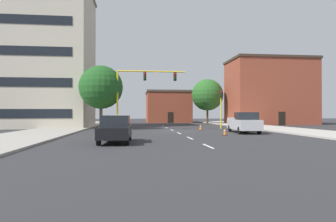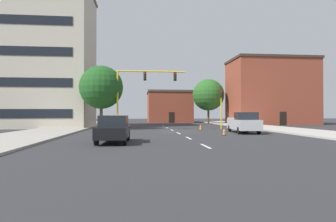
{
  "view_description": "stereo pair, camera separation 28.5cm",
  "coord_description": "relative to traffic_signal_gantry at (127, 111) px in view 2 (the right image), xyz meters",
  "views": [
    {
      "loc": [
        -4.13,
        -30.16,
        1.84
      ],
      "look_at": [
        -0.45,
        2.34,
        2.17
      ],
      "focal_mm": 30.92,
      "sensor_mm": 36.0,
      "label": 1
    },
    {
      "loc": [
        -3.84,
        -30.19,
        1.84
      ],
      "look_at": [
        -0.45,
        2.34,
        2.17
      ],
      "focal_mm": 30.92,
      "sensor_mm": 36.0,
      "label": 2
    }
  ],
  "objects": [
    {
      "name": "ground_plane",
      "position": [
        5.07,
        -3.17,
        -2.22
      ],
      "size": [
        160.0,
        160.0,
        0.0
      ],
      "primitive_type": "plane",
      "color": "#2D2D30"
    },
    {
      "name": "sidewalk_left",
      "position": [
        -7.71,
        4.83,
        -2.15
      ],
      "size": [
        6.0,
        56.0,
        0.14
      ],
      "primitive_type": "cube",
      "color": "#9E998E",
      "rests_on": "ground_plane"
    },
    {
      "name": "sidewalk_right",
      "position": [
        17.85,
        4.83,
        -2.15
      ],
      "size": [
        6.0,
        56.0,
        0.14
      ],
      "primitive_type": "cube",
      "color": "#B2ADA3",
      "rests_on": "ground_plane"
    },
    {
      "name": "lane_stripe_seg_0",
      "position": [
        5.07,
        -17.17,
        -2.22
      ],
      "size": [
        0.16,
        2.4,
        0.01
      ],
      "primitive_type": "cube",
      "color": "silver",
      "rests_on": "ground_plane"
    },
    {
      "name": "lane_stripe_seg_1",
      "position": [
        5.07,
        -11.67,
        -2.22
      ],
      "size": [
        0.16,
        2.4,
        0.01
      ],
      "primitive_type": "cube",
      "color": "silver",
      "rests_on": "ground_plane"
    },
    {
      "name": "lane_stripe_seg_2",
      "position": [
        5.07,
        -6.17,
        -2.22
      ],
      "size": [
        0.16,
        2.4,
        0.01
      ],
      "primitive_type": "cube",
      "color": "silver",
      "rests_on": "ground_plane"
    },
    {
      "name": "lane_stripe_seg_3",
      "position": [
        5.07,
        -0.67,
        -2.22
      ],
      "size": [
        0.16,
        2.4,
        0.01
      ],
      "primitive_type": "cube",
      "color": "silver",
      "rests_on": "ground_plane"
    },
    {
      "name": "lane_stripe_seg_4",
      "position": [
        5.07,
        4.83,
        -2.22
      ],
      "size": [
        0.16,
        2.4,
        0.01
      ],
      "primitive_type": "cube",
      "color": "silver",
      "rests_on": "ground_plane"
    },
    {
      "name": "lane_stripe_seg_5",
      "position": [
        5.07,
        10.33,
        -2.22
      ],
      "size": [
        0.16,
        2.4,
        0.01
      ],
      "primitive_type": "cube",
      "color": "silver",
      "rests_on": "ground_plane"
    },
    {
      "name": "building_tall_left",
      "position": [
        -12.72,
        7.9,
        7.3
      ],
      "size": [
        15.19,
        11.03,
        19.02
      ],
      "color": "beige",
      "rests_on": "ground_plane"
    },
    {
      "name": "building_brick_center",
      "position": [
        7.95,
        28.83,
        1.14
      ],
      "size": [
        9.41,
        9.5,
        6.7
      ],
      "color": "brown",
      "rests_on": "ground_plane"
    },
    {
      "name": "building_row_right",
      "position": [
        24.38,
        14.97,
        3.49
      ],
      "size": [
        14.19,
        8.58,
        11.4
      ],
      "color": "brown",
      "rests_on": "ground_plane"
    },
    {
      "name": "traffic_signal_gantry",
      "position": [
        0.0,
        0.0,
        0.0
      ],
      "size": [
        8.69,
        1.2,
        6.83
      ],
      "color": "yellow",
      "rests_on": "ground_plane"
    },
    {
      "name": "traffic_light_pole_right",
      "position": [
        11.48,
        1.51,
        1.31
      ],
      "size": [
        0.32,
        0.47,
        4.8
      ],
      "color": "yellow",
      "rests_on": "ground_plane"
    },
    {
      "name": "tree_right_far",
      "position": [
        14.05,
        18.4,
        3.09
      ],
      "size": [
        5.77,
        5.77,
        8.2
      ],
      "color": "#4C3823",
      "rests_on": "ground_plane"
    },
    {
      "name": "tree_left_near",
      "position": [
        -3.08,
        1.28,
        2.74
      ],
      "size": [
        5.11,
        5.11,
        7.53
      ],
      "color": "brown",
      "rests_on": "ground_plane"
    },
    {
      "name": "pickup_truck_silver",
      "position": [
        11.37,
        -6.38,
        -1.25
      ],
      "size": [
        2.47,
        5.55,
        1.99
      ],
      "color": "#BCBCC1",
      "rests_on": "ground_plane"
    },
    {
      "name": "sedan_black_near_left",
      "position": [
        -0.31,
        -14.63,
        -1.33
      ],
      "size": [
        1.98,
        4.55,
        1.74
      ],
      "color": "black",
      "rests_on": "ground_plane"
    },
    {
      "name": "traffic_cone_roadside_a",
      "position": [
        8.62,
        -9.09,
        -1.92
      ],
      "size": [
        0.36,
        0.36,
        0.62
      ],
      "color": "black",
      "rests_on": "ground_plane"
    },
    {
      "name": "traffic_cone_roadside_b",
      "position": [
        8.3,
        -1.14,
        -1.89
      ],
      "size": [
        0.36,
        0.36,
        0.67
      ],
      "color": "black",
      "rests_on": "ground_plane"
    }
  ]
}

